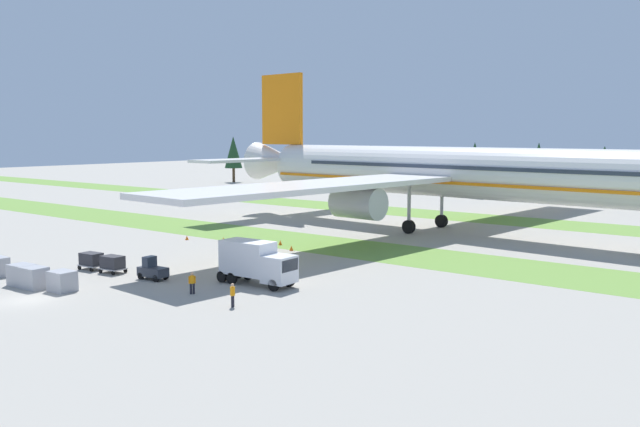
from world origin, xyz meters
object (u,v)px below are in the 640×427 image
Objects in this scene: taxiway_marker_0 at (223,240)px; taxiway_marker_1 at (187,238)px; taxiway_marker_3 at (291,248)px; cargo_dolly_second at (91,260)px; ground_crew_loader at (192,282)px; catering_truck at (256,261)px; baggage_tug at (152,270)px; ground_crew_marshaller at (233,294)px; uld_container_1 at (22,275)px; uld_container_2 at (34,278)px; cargo_dolly_lead at (113,263)px; airliner at (441,172)px; uld_container_3 at (62,281)px; taxiway_marker_2 at (280,243)px.

taxiway_marker_1 is at bearing -167.70° from taxiway_marker_0.
taxiway_marker_0 is 1.19× the size of taxiway_marker_3.
cargo_dolly_second is 14.66m from ground_crew_loader.
catering_truck reaches higher than taxiway_marker_3.
baggage_tug is 4.13× the size of taxiway_marker_0.
uld_container_1 reaches higher than ground_crew_marshaller.
taxiway_marker_3 is (4.67, 26.28, -0.59)m from uld_container_2.
cargo_dolly_second is at bearing -90.00° from cargo_dolly_lead.
cargo_dolly_lead is 11.79m from ground_crew_loader.
uld_container_1 is (-6.59, -8.08, 0.06)m from baggage_tug.
catering_truck is (13.37, 4.57, 1.03)m from cargo_dolly_lead.
ground_crew_marshaller is 17.77m from uld_container_2.
cargo_dolly_lead is at bearing -10.37° from airliner.
cargo_dolly_second is 20.00m from ground_crew_marshaller.
uld_container_3 is (4.50, 0.92, -0.07)m from uld_container_1.
taxiway_marker_1 is at bearing 118.01° from uld_container_3.
uld_container_3 is (2.91, -6.66, -0.11)m from cargo_dolly_lead.
baggage_tug is 1.36× the size of uld_container_1.
ground_crew_loader is at bearing 29.89° from uld_container_2.
catering_truck is (16.25, 4.85, 1.03)m from cargo_dolly_second.
uld_container_1 is 3.49× the size of taxiway_marker_2.
uld_container_2 is 25.76m from taxiway_marker_0.
taxiway_marker_1 is at bearing -143.79° from baggage_tug.
uld_container_2 is at bearing -79.37° from taxiway_marker_0.
baggage_tug is 9.38m from catering_truck.
taxiway_marker_1 is 11.81m from taxiway_marker_2.
airliner reaches higher than taxiway_marker_0.
airliner is 166.12× the size of taxiway_marker_1.
baggage_tug is at bearing 59.45° from uld_container_2.
taxiway_marker_0 is (-16.25, 18.71, -0.62)m from ground_crew_loader.
uld_container_2 is 3.95× the size of taxiway_marker_1.
uld_container_3 is (-2.09, -7.16, -0.01)m from baggage_tug.
taxiway_marker_0 is at bearing -174.18° from taxiway_marker_3.
cargo_dolly_lead is 19.22m from taxiway_marker_1.
uld_container_1 reaches higher than taxiway_marker_0.
taxiway_marker_0 is (-15.11, -23.18, -7.35)m from airliner.
taxiway_marker_0 is (-21.55, 19.53, -0.62)m from ground_crew_marshaller.
airliner is 42.86m from cargo_dolly_lead.
uld_container_1 is 4.60m from uld_container_3.
taxiway_marker_3 is at bearing 79.91° from uld_container_2.
baggage_tug is at bearing -67.06° from catering_truck.
ground_crew_marshaller is at bearing 27.32° from catering_truck.
cargo_dolly_lead is at bearing -94.35° from taxiway_marker_2.
cargo_dolly_lead reaches higher than taxiway_marker_1.
ground_crew_marshaller is at bearing -34.75° from taxiway_marker_1.
catering_truck is 4.06× the size of ground_crew_loader.
uld_container_3 reaches higher than cargo_dolly_lead.
baggage_tug is 1.16× the size of cargo_dolly_second.
cargo_dolly_second is at bearing -90.00° from baggage_tug.
catering_truck reaches higher than taxiway_marker_1.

